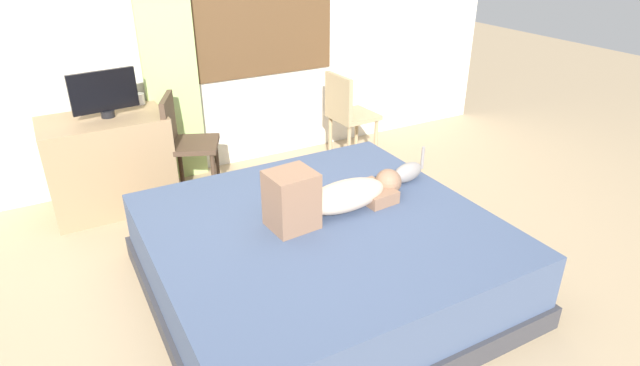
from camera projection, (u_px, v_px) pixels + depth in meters
ground_plane at (314, 304)px, 3.13m from camera, size 16.00×16.00×0.00m
back_wall_with_window at (184, 5)px, 4.25m from camera, size 6.40×0.14×2.90m
bed at (322, 257)px, 3.17m from camera, size 1.97×1.92×0.47m
person_lying at (332, 196)px, 3.12m from camera, size 0.94×0.33×0.34m
cat at (406, 173)px, 3.52m from camera, size 0.35×0.16×0.21m
desk at (110, 163)px, 4.06m from camera, size 0.90×0.56×0.74m
tv_monitor at (104, 93)px, 3.84m from camera, size 0.48×0.10×0.35m
cup at (139, 99)px, 4.18m from camera, size 0.08×0.08×0.09m
chair_by_desk at (184, 139)px, 4.14m from camera, size 0.50×0.50×0.86m
chair_spare at (347, 112)px, 4.74m from camera, size 0.40×0.40×0.86m
curtain_left at (167, 43)px, 4.19m from camera, size 0.44×0.06×2.36m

